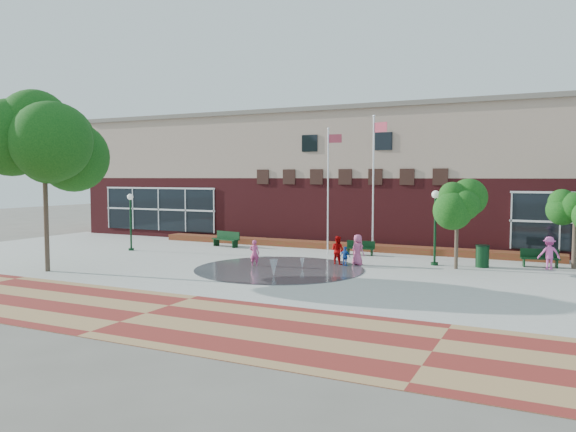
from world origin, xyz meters
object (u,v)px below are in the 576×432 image
at_px(trash_can, 482,256).
at_px(flagpole_left, 329,184).
at_px(bench_left, 226,242).
at_px(tree_big_left, 44,147).
at_px(flagpole_right, 374,177).
at_px(child_splash, 254,253).

bearing_deg(trash_can, flagpole_left, 172.69).
distance_m(bench_left, trash_can, 16.24).
bearing_deg(tree_big_left, flagpole_right, 46.15).
height_order(bench_left, child_splash, child_splash).
bearing_deg(bench_left, child_splash, -35.82).
distance_m(bench_left, tree_big_left, 13.46).
bearing_deg(bench_left, trash_can, 6.71).
relative_size(trash_can, child_splash, 0.85).
bearing_deg(bench_left, flagpole_right, 17.75).
distance_m(bench_left, child_splash, 8.33).
bearing_deg(trash_can, bench_left, 174.72).
relative_size(flagpole_right, tree_big_left, 0.98).
height_order(flagpole_left, child_splash, flagpole_left).
height_order(flagpole_left, flagpole_right, flagpole_right).
relative_size(bench_left, tree_big_left, 0.25).
xyz_separation_m(bench_left, child_splash, (5.59, -6.17, 0.36)).
xyz_separation_m(flagpole_right, child_splash, (-4.11, -7.14, -3.92)).
bearing_deg(flagpole_right, flagpole_left, -130.86).
relative_size(flagpole_right, child_splash, 6.03).
relative_size(flagpole_left, flagpole_right, 0.91).
bearing_deg(flagpole_right, trash_can, -1.61).
bearing_deg(child_splash, tree_big_left, 22.84).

